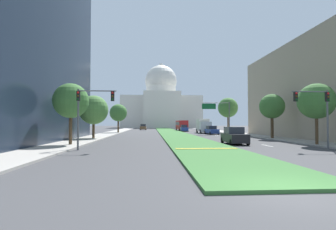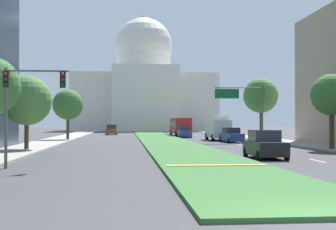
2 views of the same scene
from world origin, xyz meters
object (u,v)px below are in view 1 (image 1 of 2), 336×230
street_tree_left_mid (94,110)px  sedan_lead_stopped (234,136)px  street_tree_left_far (118,113)px  box_truck_delivery (203,126)px  street_tree_left_near (71,101)px  traffic_light_near_left (88,105)px  street_tree_right_mid (272,107)px  overhead_guide_sign (219,111)px  sedan_far_horizon (143,127)px  street_tree_right_far (228,108)px  street_tree_right_near (316,101)px  sedan_distant (184,128)px  city_bus (182,125)px  capitol_building (161,104)px  sedan_midblock (212,130)px  traffic_light_near_right (318,106)px

street_tree_left_mid → sedan_lead_stopped: street_tree_left_mid is taller
street_tree_left_mid → street_tree_left_far: street_tree_left_far is taller
sedan_lead_stopped → box_truck_delivery: bearing=84.7°
street_tree_left_near → street_tree_left_mid: bearing=90.3°
traffic_light_near_left → street_tree_right_mid: size_ratio=0.81×
traffic_light_near_left → overhead_guide_sign: bearing=55.7°
overhead_guide_sign → street_tree_left_far: (-20.90, 7.64, -0.11)m
overhead_guide_sign → sedan_far_horizon: (-16.08, 32.67, -3.79)m
street_tree_left_mid → street_tree_right_far: bearing=37.5°
traffic_light_near_left → box_truck_delivery: traffic_light_near_left is taller
street_tree_right_near → sedan_lead_stopped: 8.87m
street_tree_right_near → street_tree_right_mid: bearing=87.5°
traffic_light_near_left → sedan_lead_stopped: size_ratio=1.19×
sedan_distant → sedan_far_horizon: size_ratio=1.00×
street_tree_left_mid → city_bus: street_tree_left_mid is taller
street_tree_left_mid → traffic_light_near_left: bearing=-79.0°
capitol_building → street_tree_right_near: capitol_building is taller
street_tree_right_near → street_tree_left_mid: 27.58m
street_tree_right_mid → sedan_far_horizon: (-19.75, 47.39, -3.76)m
street_tree_right_near → street_tree_right_far: size_ratio=0.79×
sedan_far_horizon → city_bus: city_bus is taller
street_tree_right_mid → sedan_lead_stopped: (-8.14, -7.80, -3.76)m
street_tree_right_mid → sedan_lead_stopped: size_ratio=1.47×
street_tree_left_far → box_truck_delivery: size_ratio=1.02×
capitol_building → street_tree_right_far: 63.84m
overhead_guide_sign → street_tree_right_far: street_tree_right_far is taller
street_tree_right_near → sedan_midblock: (-4.61, 25.46, -3.70)m
sedan_midblock → city_bus: city_bus is taller
street_tree_right_mid → traffic_light_near_left: bearing=-150.1°
street_tree_left_near → city_bus: bearing=70.6°
street_tree_left_near → street_tree_right_far: street_tree_right_far is taller
street_tree_right_mid → street_tree_left_far: bearing=137.7°
box_truck_delivery → street_tree_right_mid: bearing=-75.8°
street_tree_right_mid → street_tree_right_far: 21.12m
street_tree_right_near → street_tree_left_far: 40.62m
sedan_midblock → sedan_far_horizon: size_ratio=0.98×
capitol_building → street_tree_right_mid: size_ratio=5.62×
street_tree_right_far → sedan_midblock: street_tree_right_far is taller
traffic_light_near_left → street_tree_right_near: street_tree_right_near is taller
street_tree_right_near → street_tree_right_mid: 10.32m
street_tree_left_near → traffic_light_near_left: bearing=-56.4°
street_tree_right_far → sedan_lead_stopped: size_ratio=1.83×
street_tree_right_near → street_tree_right_far: bearing=88.9°
capitol_building → street_tree_left_mid: (-12.79, -81.89, -6.80)m
traffic_light_near_left → street_tree_right_mid: 26.01m
street_tree_left_far → street_tree_right_near: bearing=-53.6°
overhead_guide_sign → box_truck_delivery: overhead_guide_sign is taller
street_tree_left_far → sedan_far_horizon: street_tree_left_far is taller
traffic_light_near_right → street_tree_right_far: street_tree_right_far is taller
street_tree_right_near → street_tree_left_far: (-24.12, 32.68, 0.04)m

